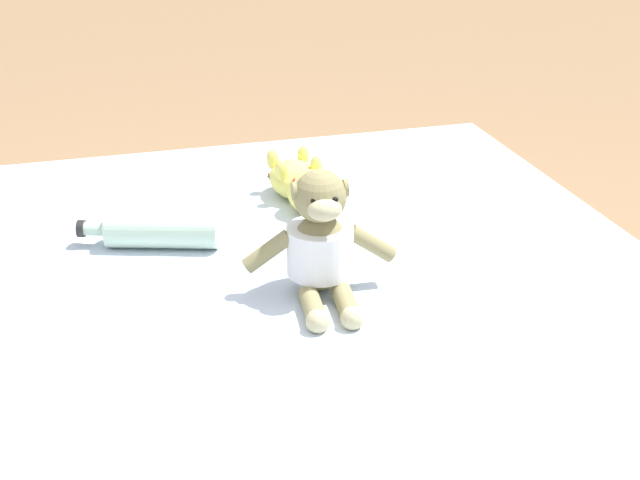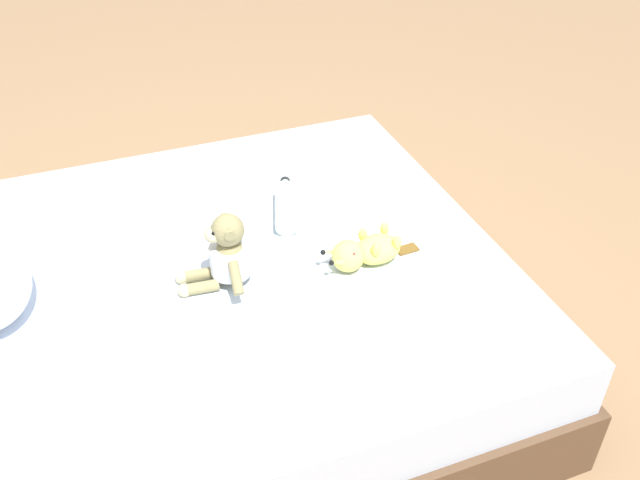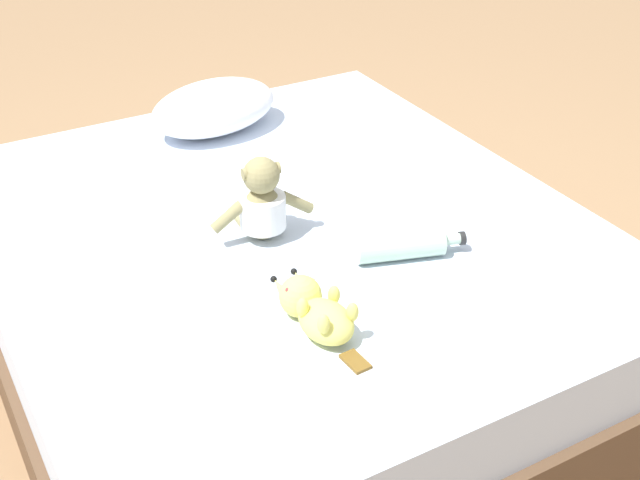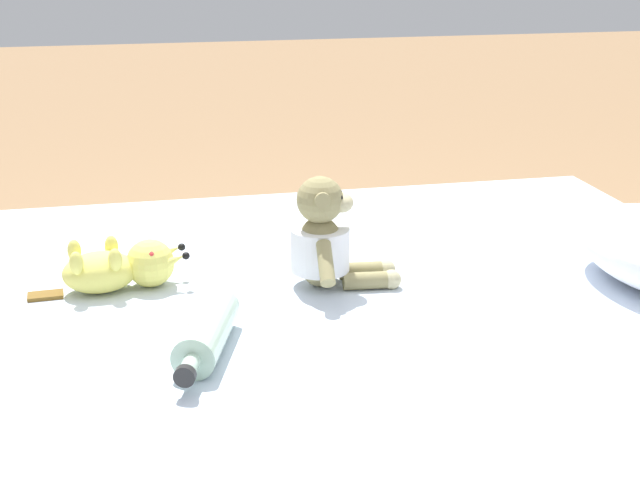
% 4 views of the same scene
% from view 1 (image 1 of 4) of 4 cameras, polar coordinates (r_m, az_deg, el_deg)
% --- Properties ---
extents(bed, '(1.60, 1.82, 0.43)m').
position_cam_1_polar(bed, '(1.68, -2.37, -10.85)').
color(bed, brown).
rests_on(bed, ground_plane).
extents(plush_monkey, '(0.29, 0.23, 0.24)m').
position_cam_1_polar(plush_monkey, '(1.56, 0.07, -0.29)').
color(plush_monkey, '#8E8456').
rests_on(plush_monkey, bed).
extents(plush_yellow_creature, '(0.12, 0.33, 0.10)m').
position_cam_1_polar(plush_yellow_creature, '(1.96, -1.27, 3.73)').
color(plush_yellow_creature, '#EAE066').
rests_on(plush_yellow_creature, bed).
extents(glass_bottle, '(0.29, 0.14, 0.08)m').
position_cam_1_polar(glass_bottle, '(1.78, -10.48, 0.66)').
color(glass_bottle, '#B2D1B7').
rests_on(glass_bottle, bed).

